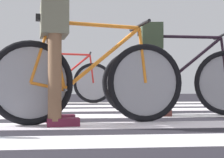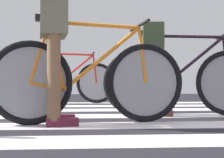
% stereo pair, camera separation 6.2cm
% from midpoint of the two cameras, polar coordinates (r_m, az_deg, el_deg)
% --- Properties ---
extents(ground, '(18.00, 14.00, 0.02)m').
position_cam_midpoint_polar(ground, '(3.59, -5.66, -6.56)').
color(ground, black).
extents(crosswalk_markings, '(5.48, 5.00, 0.00)m').
position_cam_midpoint_polar(crosswalk_markings, '(3.48, -5.42, -6.54)').
color(crosswalk_markings, silver).
rests_on(crosswalk_markings, ground).
extents(bicycle_1_of_3, '(1.72, 0.53, 0.93)m').
position_cam_midpoint_polar(bicycle_1_of_3, '(2.84, -4.53, -0.11)').
color(bicycle_1_of_3, black).
rests_on(bicycle_1_of_3, ground).
extents(cyclist_1_of_3, '(0.37, 0.44, 1.03)m').
position_cam_midpoint_polar(cyclist_1_of_3, '(2.82, -10.80, 5.69)').
color(cyclist_1_of_3, brown).
rests_on(cyclist_1_of_3, ground).
extents(bicycle_2_of_3, '(1.73, 0.52, 0.93)m').
position_cam_midpoint_polar(bicycle_2_of_3, '(3.65, 11.38, -0.24)').
color(bicycle_2_of_3, black).
rests_on(bicycle_2_of_3, ground).
extents(cyclist_2_of_3, '(0.35, 0.43, 1.00)m').
position_cam_midpoint_polar(cyclist_2_of_3, '(3.62, 6.50, 3.89)').
color(cyclist_2_of_3, tan).
rests_on(cyclist_2_of_3, ground).
extents(bicycle_3_of_3, '(1.74, 0.52, 0.93)m').
position_cam_midpoint_polar(bicycle_3_of_3, '(5.76, -8.74, -0.42)').
color(bicycle_3_of_3, black).
rests_on(bicycle_3_of_3, ground).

